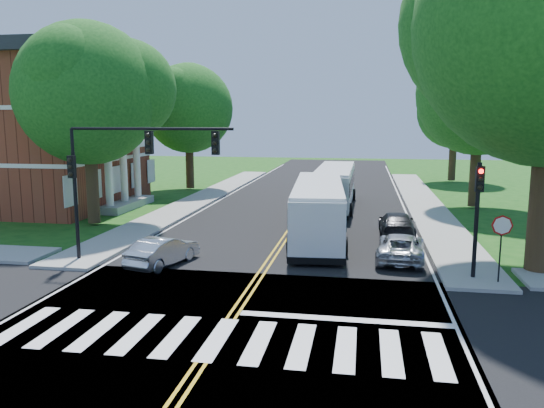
% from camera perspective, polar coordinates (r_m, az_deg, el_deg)
% --- Properties ---
extents(ground, '(140.00, 140.00, 0.00)m').
position_cam_1_polar(ground, '(15.95, -5.42, -13.58)').
color(ground, '#134711').
rests_on(ground, ground).
extents(road, '(14.00, 96.00, 0.01)m').
position_cam_1_polar(road, '(32.99, 2.81, -1.59)').
color(road, black).
rests_on(road, ground).
extents(cross_road, '(60.00, 12.00, 0.01)m').
position_cam_1_polar(cross_road, '(15.95, -5.42, -13.56)').
color(cross_road, black).
rests_on(cross_road, ground).
extents(center_line, '(0.36, 70.00, 0.01)m').
position_cam_1_polar(center_line, '(36.90, 3.57, -0.43)').
color(center_line, gold).
rests_on(center_line, road).
extents(edge_line_w, '(0.12, 70.00, 0.01)m').
position_cam_1_polar(edge_line_w, '(38.23, -6.61, -0.14)').
color(edge_line_w, silver).
rests_on(edge_line_w, road).
extents(edge_line_e, '(0.12, 70.00, 0.01)m').
position_cam_1_polar(edge_line_e, '(36.80, 14.16, -0.72)').
color(edge_line_e, silver).
rests_on(edge_line_e, road).
extents(crosswalk, '(12.60, 3.00, 0.01)m').
position_cam_1_polar(crosswalk, '(15.50, -5.92, -14.22)').
color(crosswalk, silver).
rests_on(crosswalk, road).
extents(stop_bar, '(6.60, 0.40, 0.01)m').
position_cam_1_polar(stop_bar, '(16.93, 7.84, -12.18)').
color(stop_bar, silver).
rests_on(stop_bar, road).
extents(sidewalk_nw, '(2.60, 40.00, 0.15)m').
position_cam_1_polar(sidewalk_nw, '(41.49, -7.43, 0.66)').
color(sidewalk_nw, gray).
rests_on(sidewalk_nw, ground).
extents(sidewalk_ne, '(2.60, 40.00, 0.15)m').
position_cam_1_polar(sidewalk_ne, '(39.88, 16.00, 0.04)').
color(sidewalk_ne, gray).
rests_on(sidewalk_ne, ground).
extents(tree_west_near, '(8.00, 8.00, 11.40)m').
position_cam_1_polar(tree_west_near, '(32.16, -19.24, 11.11)').
color(tree_west_near, '#362315').
rests_on(tree_west_near, ground).
extents(tree_west_far, '(7.60, 7.60, 10.67)m').
position_cam_1_polar(tree_west_far, '(46.64, -8.98, 10.09)').
color(tree_west_far, '#362315').
rests_on(tree_west_far, ground).
extents(tree_east_mid, '(8.40, 8.40, 11.93)m').
position_cam_1_polar(tree_east_mid, '(38.95, 21.44, 11.05)').
color(tree_east_mid, '#362315').
rests_on(tree_east_mid, ground).
extents(tree_east_far, '(7.20, 7.20, 10.34)m').
position_cam_1_polar(tree_east_far, '(54.85, 19.09, 9.41)').
color(tree_east_far, '#362315').
rests_on(tree_east_far, ground).
extents(signal_nw, '(7.15, 0.46, 5.66)m').
position_cam_1_polar(signal_nw, '(22.88, -15.59, 4.38)').
color(signal_nw, black).
rests_on(signal_nw, ground).
extents(signal_ne, '(0.30, 0.46, 4.40)m').
position_cam_1_polar(signal_ne, '(21.29, 21.25, -0.08)').
color(signal_ne, black).
rests_on(signal_ne, ground).
extents(stop_sign, '(0.76, 0.08, 2.53)m').
position_cam_1_polar(stop_sign, '(21.18, 23.47, -2.83)').
color(stop_sign, black).
rests_on(stop_sign, ground).
extents(bus_lead, '(3.33, 11.41, 2.91)m').
position_cam_1_polar(bus_lead, '(27.34, 5.00, -0.57)').
color(bus_lead, silver).
rests_on(bus_lead, road).
extents(bus_follow, '(2.75, 10.99, 2.83)m').
position_cam_1_polar(bus_follow, '(37.04, 6.77, 1.89)').
color(bus_follow, silver).
rests_on(bus_follow, road).
extents(hatchback, '(2.24, 3.91, 1.22)m').
position_cam_1_polar(hatchback, '(22.96, -11.64, -4.97)').
color(hatchback, silver).
rests_on(hatchback, road).
extents(suv, '(2.33, 4.43, 1.19)m').
position_cam_1_polar(suv, '(23.92, 13.68, -4.51)').
color(suv, '#B7B9BE').
rests_on(suv, road).
extents(dark_sedan, '(1.81, 4.43, 1.28)m').
position_cam_1_polar(dark_sedan, '(28.67, 13.25, -2.14)').
color(dark_sedan, black).
rests_on(dark_sedan, road).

